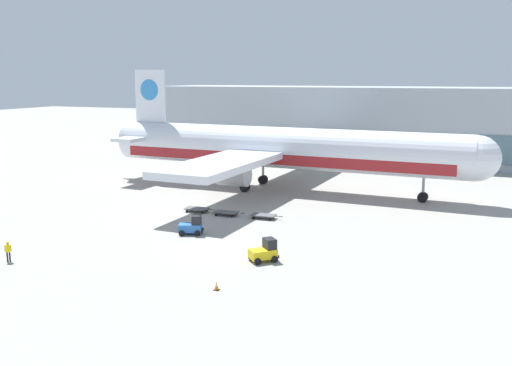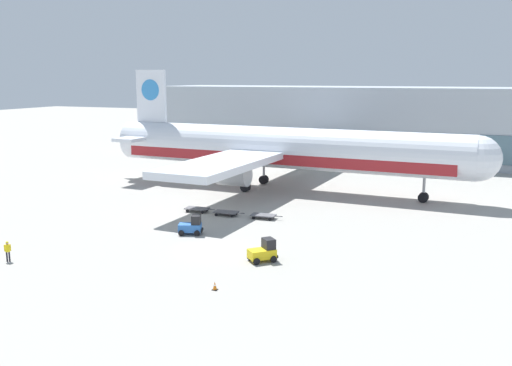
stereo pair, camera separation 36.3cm
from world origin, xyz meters
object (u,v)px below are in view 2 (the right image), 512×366
Objects in this scene: baggage_dolly_third at (263,215)px; airplane_main at (276,149)px; baggage_dolly_second at (226,212)px; baggage_dolly_lead at (197,209)px; baggage_tug_foreground at (192,226)px; traffic_cone_near at (215,286)px; ground_crew_near at (8,249)px; baggage_tug_mid at (264,251)px.

airplane_main is at bearing 101.58° from baggage_dolly_third.
baggage_dolly_lead is at bearing 171.43° from baggage_dolly_second.
airplane_main is 20.88× the size of baggage_tug_foreground.
baggage_dolly_lead is 5.65× the size of traffic_cone_near.
airplane_main is 17.90m from baggage_dolly_lead.
baggage_dolly_lead is 4.01m from baggage_dolly_second.
traffic_cone_near reaches higher than baggage_dolly_third.
ground_crew_near is at bearing -102.65° from airplane_main.
baggage_tug_foreground reaches higher than baggage_dolly_lead.
baggage_dolly_second is 5.65× the size of traffic_cone_near.
baggage_dolly_third is (4.60, 0.28, 0.00)m from baggage_dolly_second.
airplane_main is at bearing 104.40° from traffic_cone_near.
baggage_tug_mid is at bearing 84.25° from traffic_cone_near.
traffic_cone_near is (5.01, -21.86, -0.06)m from baggage_dolly_third.
airplane_main reaches higher than ground_crew_near.
baggage_tug_foreground is 0.74× the size of baggage_dolly_third.
baggage_tug_mid reaches higher than baggage_dolly_lead.
airplane_main is 15.48× the size of baggage_dolly_lead.
baggage_dolly_third is (4.34, 8.86, -0.49)m from baggage_tug_foreground.
airplane_main is 40.11m from traffic_cone_near.
baggage_tug_mid is 15.17m from baggage_dolly_third.
traffic_cone_near is (19.79, 1.08, -0.77)m from ground_crew_near.
ground_crew_near is 19.84m from traffic_cone_near.
baggage_dolly_second is at bearing 69.88° from baggage_tug_foreground.
ground_crew_near is (-6.19, -22.93, 0.71)m from baggage_dolly_lead.
baggage_tug_foreground is at bearing -120.81° from baggage_dolly_third.
baggage_tug_foreground is 9.88m from baggage_dolly_third.
baggage_dolly_lead is (-3.73, -16.64, -5.45)m from airplane_main.
airplane_main reaches higher than baggage_dolly_lead.
baggage_tug_foreground reaches higher than baggage_dolly_second.
baggage_tug_foreground is 17.53m from ground_crew_near.
traffic_cone_near is (9.88, -38.48, -5.51)m from airplane_main.
baggage_dolly_lead is 2.04× the size of ground_crew_near.
airplane_main is 87.42× the size of traffic_cone_near.
baggage_tug_mid is 1.49× the size of ground_crew_near.
ground_crew_near reaches higher than baggage_dolly_lead.
baggage_tug_mid is at bearing 161.84° from ground_crew_near.
baggage_dolly_lead and baggage_dolly_second have the same top height.
ground_crew_near is at bearing -176.87° from traffic_cone_near.
ground_crew_near is at bearing 157.41° from baggage_tug_mid.
baggage_dolly_second is at bearing 114.00° from traffic_cone_near.
baggage_tug_mid is 0.73× the size of baggage_dolly_lead.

